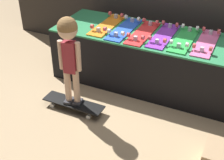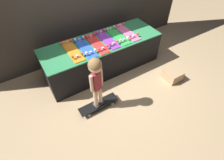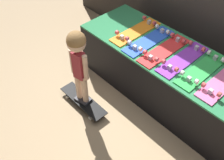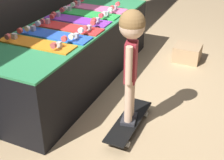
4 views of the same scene
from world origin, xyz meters
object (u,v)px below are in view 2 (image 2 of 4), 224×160
skateboard_green_on_rack (117,35)px  skateboard_on_floor (99,104)px  skateboard_blue_on_rack (85,47)px  child (96,75)px  skateboard_orange_on_rack (72,50)px  skateboard_purple_on_rack (107,39)px  skateboard_pink_on_rack (126,32)px  storage_box (172,75)px  skateboard_red_on_rack (97,43)px

skateboard_green_on_rack → skateboard_on_floor: skateboard_green_on_rack is taller
skateboard_blue_on_rack → child: (-0.23, -0.88, 0.11)m
skateboard_orange_on_rack → skateboard_on_floor: bearing=-89.1°
skateboard_green_on_rack → child: 1.32m
skateboard_green_on_rack → skateboard_purple_on_rack: bearing=-179.4°
skateboard_blue_on_rack → skateboard_pink_on_rack: (0.97, 0.04, 0.00)m
skateboard_orange_on_rack → skateboard_on_floor: 1.10m
skateboard_on_floor → child: bearing=-90.0°
skateboard_blue_on_rack → storage_box: bearing=-36.6°
child → skateboard_red_on_rack: bearing=50.4°
skateboard_pink_on_rack → child: 1.52m
skateboard_purple_on_rack → skateboard_green_on_rack: (0.24, 0.00, 0.00)m
skateboard_purple_on_rack → skateboard_pink_on_rack: 0.49m
skateboard_pink_on_rack → skateboard_green_on_rack: bearing=-177.3°
skateboard_orange_on_rack → skateboard_red_on_rack: same height
skateboard_purple_on_rack → skateboard_green_on_rack: size_ratio=1.00×
skateboard_orange_on_rack → storage_box: bearing=-33.1°
child → skateboard_orange_on_rack: bearing=79.7°
skateboard_orange_on_rack → skateboard_blue_on_rack: 0.25m
skateboard_orange_on_rack → storage_box: (1.65, -1.07, -0.58)m
skateboard_green_on_rack → skateboard_blue_on_rack: bearing=-177.9°
skateboard_blue_on_rack → skateboard_pink_on_rack: bearing=2.3°
skateboard_purple_on_rack → skateboard_blue_on_rack: bearing=-177.1°
skateboard_red_on_rack → skateboard_green_on_rack: 0.49m
skateboard_green_on_rack → skateboard_red_on_rack: bearing=-176.3°
skateboard_purple_on_rack → storage_box: size_ratio=2.27×
skateboard_orange_on_rack → skateboard_blue_on_rack: (0.24, -0.03, 0.00)m
skateboard_red_on_rack → storage_box: bearing=-41.8°
skateboard_blue_on_rack → skateboard_pink_on_rack: same height
child → skateboard_on_floor: bearing=78.7°
skateboard_purple_on_rack → skateboard_green_on_rack: bearing=0.6°
skateboard_blue_on_rack → storage_box: (1.40, -1.04, -0.58)m
skateboard_red_on_rack → child: bearing=-118.3°
skateboard_red_on_rack → child: size_ratio=0.74×
skateboard_red_on_rack → skateboard_green_on_rack: bearing=3.7°
skateboard_orange_on_rack → skateboard_red_on_rack: (0.49, -0.04, 0.00)m
skateboard_red_on_rack → skateboard_green_on_rack: same height
storage_box → skateboard_red_on_rack: bearing=138.2°
skateboard_pink_on_rack → skateboard_orange_on_rack: bearing=-179.7°
skateboard_blue_on_rack → skateboard_orange_on_rack: bearing=172.7°
skateboard_red_on_rack → skateboard_on_floor: bearing=-118.3°
skateboard_green_on_rack → skateboard_pink_on_rack: bearing=2.7°
skateboard_green_on_rack → skateboard_orange_on_rack: bearing=179.7°
skateboard_orange_on_rack → child: size_ratio=0.74×
skateboard_orange_on_rack → skateboard_pink_on_rack: bearing=0.3°
child → skateboard_blue_on_rack: bearing=64.2°
skateboard_orange_on_rack → skateboard_pink_on_rack: (1.22, 0.01, 0.00)m
skateboard_blue_on_rack → skateboard_red_on_rack: bearing=-1.0°
skateboard_on_floor → child: 0.72m
skateboard_blue_on_rack → storage_box: skateboard_blue_on_rack is taller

